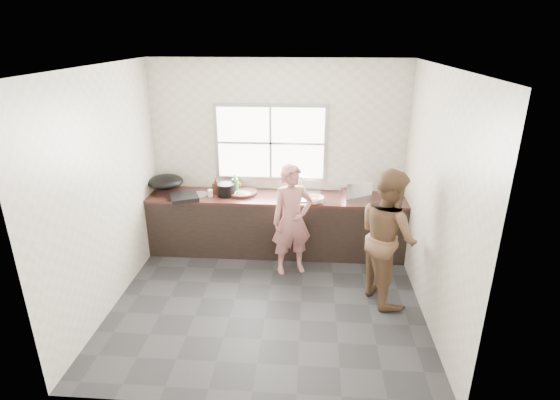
# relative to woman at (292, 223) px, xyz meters

# --- Properties ---
(floor) EXTENTS (3.60, 3.20, 0.01)m
(floor) POSITION_rel_woman_xyz_m (-0.25, -0.74, -0.70)
(floor) COLOR #272729
(floor) RESTS_ON ground
(ceiling) EXTENTS (3.60, 3.20, 0.01)m
(ceiling) POSITION_rel_woman_xyz_m (-0.25, -0.74, 2.01)
(ceiling) COLOR silver
(ceiling) RESTS_ON wall_back
(wall_back) EXTENTS (3.60, 0.01, 2.70)m
(wall_back) POSITION_rel_woman_xyz_m (-0.25, 0.87, 0.66)
(wall_back) COLOR beige
(wall_back) RESTS_ON ground
(wall_left) EXTENTS (0.01, 3.20, 2.70)m
(wall_left) POSITION_rel_woman_xyz_m (-2.05, -0.74, 0.66)
(wall_left) COLOR beige
(wall_left) RESTS_ON ground
(wall_right) EXTENTS (0.01, 3.20, 2.70)m
(wall_right) POSITION_rel_woman_xyz_m (1.56, -0.74, 0.66)
(wall_right) COLOR beige
(wall_right) RESTS_ON ground
(wall_front) EXTENTS (3.60, 0.01, 2.70)m
(wall_front) POSITION_rel_woman_xyz_m (-0.25, -2.34, 0.66)
(wall_front) COLOR beige
(wall_front) RESTS_ON ground
(cabinet) EXTENTS (3.60, 0.62, 0.82)m
(cabinet) POSITION_rel_woman_xyz_m (-0.25, 0.55, -0.28)
(cabinet) COLOR black
(cabinet) RESTS_ON floor
(countertop) EXTENTS (3.60, 0.64, 0.04)m
(countertop) POSITION_rel_woman_xyz_m (-0.25, 0.55, 0.15)
(countertop) COLOR #361B16
(countertop) RESTS_ON cabinet
(sink) EXTENTS (0.55, 0.45, 0.02)m
(sink) POSITION_rel_woman_xyz_m (0.10, 0.55, 0.17)
(sink) COLOR silver
(sink) RESTS_ON countertop
(faucet) EXTENTS (0.02, 0.02, 0.30)m
(faucet) POSITION_rel_woman_xyz_m (0.10, 0.75, 0.32)
(faucet) COLOR silver
(faucet) RESTS_ON countertop
(window_frame) EXTENTS (1.60, 0.05, 1.10)m
(window_frame) POSITION_rel_woman_xyz_m (-0.35, 0.85, 0.86)
(window_frame) COLOR #9EA0A5
(window_frame) RESTS_ON wall_back
(window_glazing) EXTENTS (1.50, 0.01, 1.00)m
(window_glazing) POSITION_rel_woman_xyz_m (-0.35, 0.83, 0.86)
(window_glazing) COLOR white
(window_glazing) RESTS_ON window_frame
(woman) EXTENTS (0.59, 0.48, 1.39)m
(woman) POSITION_rel_woman_xyz_m (0.00, 0.00, 0.00)
(woman) COLOR #BC7470
(woman) RESTS_ON floor
(person_side) EXTENTS (0.86, 0.96, 1.62)m
(person_side) POSITION_rel_woman_xyz_m (1.14, -0.53, 0.12)
(person_side) COLOR brown
(person_side) RESTS_ON floor
(cutting_board) EXTENTS (0.52, 0.52, 0.04)m
(cutting_board) POSITION_rel_woman_xyz_m (-0.74, 0.60, 0.19)
(cutting_board) COLOR black
(cutting_board) RESTS_ON countertop
(cleaver) EXTENTS (0.21, 0.12, 0.01)m
(cleaver) POSITION_rel_woman_xyz_m (-0.70, 0.51, 0.21)
(cleaver) COLOR #A7A9AE
(cleaver) RESTS_ON cutting_board
(bowl_mince) EXTENTS (0.21, 0.21, 0.05)m
(bowl_mince) POSITION_rel_woman_xyz_m (-0.73, 0.51, 0.19)
(bowl_mince) COLOR silver
(bowl_mince) RESTS_ON countertop
(bowl_crabs) EXTENTS (0.27, 0.27, 0.07)m
(bowl_crabs) POSITION_rel_woman_xyz_m (0.28, 0.34, 0.20)
(bowl_crabs) COLOR white
(bowl_crabs) RESTS_ON countertop
(bowl_held) EXTENTS (0.23, 0.23, 0.06)m
(bowl_held) POSITION_rel_woman_xyz_m (0.02, 0.45, 0.20)
(bowl_held) COLOR white
(bowl_held) RESTS_ON countertop
(black_pot) EXTENTS (0.29, 0.29, 0.18)m
(black_pot) POSITION_rel_woman_xyz_m (-0.95, 0.52, 0.25)
(black_pot) COLOR black
(black_pot) RESTS_ON countertop
(plate_food) EXTENTS (0.21, 0.21, 0.02)m
(plate_food) POSITION_rel_woman_xyz_m (-1.10, 0.78, 0.18)
(plate_food) COLOR white
(plate_food) RESTS_ON countertop
(bottle_green) EXTENTS (0.15, 0.15, 0.29)m
(bottle_green) POSITION_rel_woman_xyz_m (-0.85, 0.64, 0.31)
(bottle_green) COLOR #2B842C
(bottle_green) RESTS_ON countertop
(bottle_brown_tall) EXTENTS (0.10, 0.10, 0.21)m
(bottle_brown_tall) POSITION_rel_woman_xyz_m (-1.12, 0.63, 0.27)
(bottle_brown_tall) COLOR #3C1C0F
(bottle_brown_tall) RESTS_ON countertop
(bottle_brown_short) EXTENTS (0.17, 0.17, 0.16)m
(bottle_brown_short) POSITION_rel_woman_xyz_m (-0.83, 0.78, 0.25)
(bottle_brown_short) COLOR #4E2F13
(bottle_brown_short) RESTS_ON countertop
(glass_jar) EXTENTS (0.09, 0.09, 0.10)m
(glass_jar) POSITION_rel_woman_xyz_m (-1.17, 0.47, 0.22)
(glass_jar) COLOR silver
(glass_jar) RESTS_ON countertop
(burner) EXTENTS (0.48, 0.48, 0.06)m
(burner) POSITION_rel_woman_xyz_m (-1.51, 0.35, 0.19)
(burner) COLOR black
(burner) RESTS_ON countertop
(wok) EXTENTS (0.61, 0.61, 0.19)m
(wok) POSITION_rel_woman_xyz_m (-1.84, 0.60, 0.32)
(wok) COLOR black
(wok) RESTS_ON burner
(dish_rack) EXTENTS (0.42, 0.34, 0.27)m
(dish_rack) POSITION_rel_woman_xyz_m (0.85, 0.51, 0.30)
(dish_rack) COLOR silver
(dish_rack) RESTS_ON countertop
(pot_lid_left) EXTENTS (0.29, 0.29, 0.01)m
(pot_lid_left) POSITION_rel_woman_xyz_m (-1.36, 0.51, 0.17)
(pot_lid_left) COLOR silver
(pot_lid_left) RESTS_ON countertop
(pot_lid_right) EXTENTS (0.30, 0.30, 0.01)m
(pot_lid_right) POSITION_rel_woman_xyz_m (-1.41, 0.47, 0.17)
(pot_lid_right) COLOR silver
(pot_lid_right) RESTS_ON countertop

